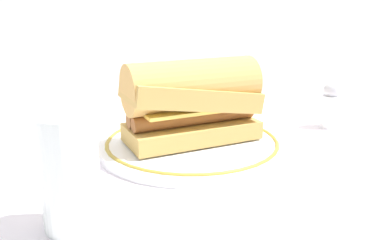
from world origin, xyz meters
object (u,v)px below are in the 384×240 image
object	(u,v)px
plate	(192,143)
salt_shaker	(330,105)
drinking_glass	(70,180)
sausage_sandwich	(192,99)
butter_knife	(188,111)

from	to	relation	value
plate	salt_shaker	world-z (taller)	salt_shaker
salt_shaker	drinking_glass	bearing A→B (deg)	-155.00
sausage_sandwich	salt_shaker	bearing A→B (deg)	-1.37
sausage_sandwich	salt_shaker	world-z (taller)	sausage_sandwich
drinking_glass	butter_knife	world-z (taller)	drinking_glass
plate	drinking_glass	bearing A→B (deg)	-135.49
salt_shaker	butter_knife	bearing A→B (deg)	142.57
plate	butter_knife	bearing A→B (deg)	75.05
plate	drinking_glass	world-z (taller)	drinking_glass
butter_knife	salt_shaker	bearing A→B (deg)	-37.43
drinking_glass	butter_knife	size ratio (longest dim) A/B	0.74
plate	salt_shaker	size ratio (longest dim) A/B	3.49
sausage_sandwich	butter_knife	world-z (taller)	sausage_sandwich
sausage_sandwich	butter_knife	size ratio (longest dim) A/B	1.31
plate	salt_shaker	xyz separation A→B (m)	(0.26, 0.03, 0.03)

